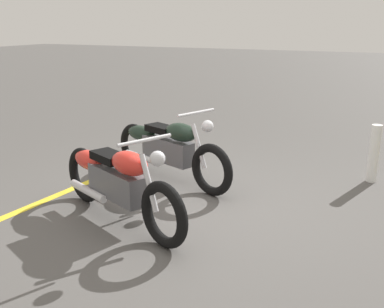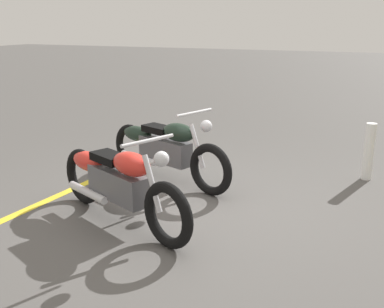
{
  "view_description": "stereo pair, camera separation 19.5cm",
  "coord_description": "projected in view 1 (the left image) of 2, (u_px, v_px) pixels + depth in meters",
  "views": [
    {
      "loc": [
        2.23,
        -4.52,
        2.12
      ],
      "look_at": [
        0.07,
        0.0,
        0.65
      ],
      "focal_mm": 42.52,
      "sensor_mm": 36.0,
      "label": 1
    },
    {
      "loc": [
        2.06,
        -4.6,
        2.12
      ],
      "look_at": [
        0.07,
        0.0,
        0.65
      ],
      "focal_mm": 42.52,
      "sensor_mm": 36.0,
      "label": 2
    }
  ],
  "objects": [
    {
      "name": "ground_plane",
      "position": [
        187.0,
        205.0,
        5.43
      ],
      "size": [
        60.0,
        60.0,
        0.0
      ],
      "primitive_type": "plane",
      "color": "#514F4C"
    },
    {
      "name": "motorcycle_bright_foreground",
      "position": [
        116.0,
        180.0,
        4.92
      ],
      "size": [
        2.09,
        0.98,
        1.04
      ],
      "rotation": [
        0.0,
        0.0,
        -0.4
      ],
      "color": "black",
      "rests_on": "ground"
    },
    {
      "name": "motorcycle_dark_foreground",
      "position": [
        167.0,
        147.0,
        6.2
      ],
      "size": [
        2.13,
        0.91,
        1.04
      ],
      "rotation": [
        0.0,
        0.0,
        -0.35
      ],
      "color": "black",
      "rests_on": "ground"
    },
    {
      "name": "bollard_post",
      "position": [
        374.0,
        154.0,
        6.14
      ],
      "size": [
        0.14,
        0.14,
        0.79
      ],
      "primitive_type": "cylinder",
      "color": "white",
      "rests_on": "ground"
    },
    {
      "name": "parking_stripe_near",
      "position": [
        91.0,
        181.0,
        6.25
      ],
      "size": [
        0.4,
        3.2,
        0.01
      ],
      "primitive_type": "cube",
      "rotation": [
        0.0,
        0.0,
        1.48
      ],
      "color": "yellow",
      "rests_on": "ground"
    }
  ]
}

